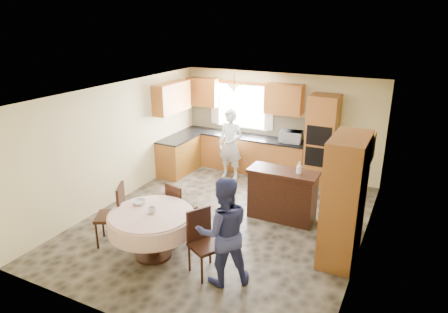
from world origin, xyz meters
TOP-DOWN VIEW (x-y plane):
  - floor at (0.00, 0.00)m, footprint 5.00×6.00m
  - ceiling at (0.00, 0.00)m, footprint 5.00×6.00m
  - wall_back at (0.00, 3.00)m, footprint 5.00×0.02m
  - wall_front at (0.00, -3.00)m, footprint 5.00×0.02m
  - wall_left at (-2.50, 0.00)m, footprint 0.02×6.00m
  - wall_right at (2.50, 0.00)m, footprint 0.02×6.00m
  - window at (-1.00, 2.98)m, footprint 1.40×0.03m
  - curtain_left at (-1.75, 2.93)m, footprint 0.22×0.02m
  - curtain_right at (-0.25, 2.93)m, footprint 0.22×0.02m
  - base_cab_back at (-0.85, 2.70)m, footprint 3.30×0.60m
  - counter_back at (-0.85, 2.70)m, footprint 3.30×0.64m
  - base_cab_left at (-2.20, 1.80)m, footprint 0.60×1.20m
  - counter_left at (-2.20, 1.80)m, footprint 0.64×1.20m
  - backsplash at (-0.85, 2.99)m, footprint 3.30×0.02m
  - wall_cab_left at (-2.05, 2.83)m, footprint 0.85×0.33m
  - wall_cab_right at (0.15, 2.83)m, footprint 0.90×0.33m
  - wall_cab_side at (-2.33, 1.80)m, footprint 0.33×1.20m
  - oven_tower at (1.15, 2.69)m, footprint 0.66×0.62m
  - oven_upper at (1.15, 2.38)m, footprint 0.56×0.01m
  - oven_lower at (1.15, 2.38)m, footprint 0.56×0.01m
  - pendant at (-1.00, 2.50)m, footprint 0.36×0.36m
  - sideboard at (0.94, 0.61)m, footprint 1.32×0.55m
  - space_heater at (2.20, 0.74)m, footprint 0.40×0.32m
  - cupboard at (2.22, -0.23)m, footprint 0.54×1.08m
  - dining_table at (-0.54, -1.58)m, footprint 1.39×1.39m
  - chair_left at (-1.36, -1.53)m, footprint 0.63×0.63m
  - chair_back at (-0.58, -0.73)m, footprint 0.51×0.51m
  - chair_right at (0.41, -1.57)m, footprint 0.60×0.60m
  - framed_picture at (2.47, 0.42)m, footprint 0.06×0.55m
  - microwave at (0.42, 2.65)m, footprint 0.56×0.42m
  - person_sink at (-0.87, 2.04)m, footprint 0.64×0.44m
  - person_dining at (0.80, -1.66)m, footprint 1.03×0.99m
  - bowl_sideboard at (0.54, 0.61)m, footprint 0.24×0.24m
  - bottle_sideboard at (1.23, 0.61)m, footprint 0.13×0.13m
  - cup_table at (-0.51, -1.59)m, footprint 0.17×0.17m
  - bowl_table at (-0.90, -1.42)m, footprint 0.27×0.27m

SIDE VIEW (x-z plane):
  - floor at x=0.00m, z-range -0.01..0.01m
  - space_heater at x=2.20m, z-range 0.00..0.49m
  - base_cab_back at x=-0.85m, z-range 0.00..0.88m
  - base_cab_left at x=-2.20m, z-range 0.00..0.88m
  - sideboard at x=0.94m, z-range 0.00..0.95m
  - chair_back at x=-0.58m, z-range 0.05..1.01m
  - chair_right at x=0.41m, z-range 0.05..1.07m
  - chair_left at x=-1.36m, z-range 0.06..1.13m
  - dining_table at x=-0.54m, z-range 0.22..1.01m
  - oven_lower at x=1.15m, z-range 0.53..0.97m
  - bowl_table at x=-0.90m, z-range 0.79..0.86m
  - person_dining at x=0.80m, z-range 0.00..1.67m
  - cup_table at x=-0.51m, z-range 0.79..0.89m
  - person_sink at x=-0.87m, z-range 0.00..1.72m
  - counter_back at x=-0.85m, z-range 0.88..0.92m
  - counter_left at x=-2.20m, z-range 0.88..0.92m
  - bowl_sideboard at x=0.54m, z-range 0.95..0.99m
  - cupboard at x=2.22m, z-range 0.00..2.07m
  - oven_tower at x=1.15m, z-range 0.00..2.12m
  - microwave at x=0.42m, z-range 0.92..1.20m
  - bottle_sideboard at x=1.23m, z-range 0.95..1.23m
  - backsplash at x=-0.85m, z-range 0.90..1.46m
  - wall_back at x=0.00m, z-range 0.00..2.50m
  - wall_front at x=0.00m, z-range 0.00..2.50m
  - wall_left at x=-2.50m, z-range 0.00..2.50m
  - wall_right at x=2.50m, z-range 0.00..2.50m
  - oven_upper at x=1.15m, z-range 1.02..1.48m
  - window at x=-1.00m, z-range 1.05..2.15m
  - curtain_left at x=-1.75m, z-range 1.08..2.22m
  - curtain_right at x=-0.25m, z-range 1.08..2.22m
  - framed_picture at x=2.47m, z-range 1.50..1.96m
  - wall_cab_left at x=-2.05m, z-range 1.55..2.27m
  - wall_cab_right at x=0.15m, z-range 1.55..2.27m
  - wall_cab_side at x=-2.33m, z-range 1.55..2.27m
  - pendant at x=-1.00m, z-range 2.03..2.21m
  - ceiling at x=0.00m, z-range 2.50..2.50m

